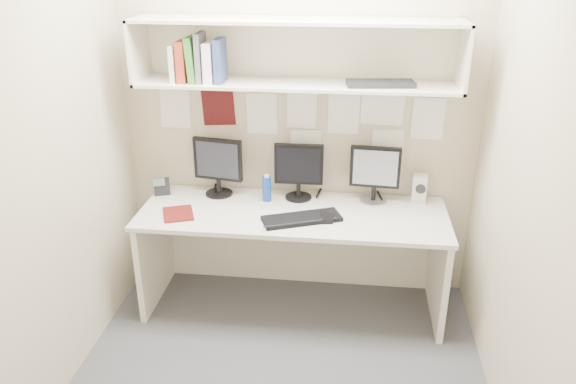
# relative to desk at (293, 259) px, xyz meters

# --- Properties ---
(floor) EXTENTS (2.40, 2.00, 0.01)m
(floor) POSITION_rel_desk_xyz_m (0.00, -0.65, -0.37)
(floor) COLOR #434348
(floor) RESTS_ON ground
(wall_back) EXTENTS (2.40, 0.02, 2.60)m
(wall_back) POSITION_rel_desk_xyz_m (0.00, 0.35, 0.93)
(wall_back) COLOR #BBAD8F
(wall_back) RESTS_ON ground
(wall_front) EXTENTS (2.40, 0.02, 2.60)m
(wall_front) POSITION_rel_desk_xyz_m (0.00, -1.65, 0.93)
(wall_front) COLOR #BBAD8F
(wall_front) RESTS_ON ground
(wall_left) EXTENTS (0.02, 2.00, 2.60)m
(wall_left) POSITION_rel_desk_xyz_m (-1.20, -0.65, 0.93)
(wall_left) COLOR #BBAD8F
(wall_left) RESTS_ON ground
(wall_right) EXTENTS (0.02, 2.00, 2.60)m
(wall_right) POSITION_rel_desk_xyz_m (1.20, -0.65, 0.93)
(wall_right) COLOR #BBAD8F
(wall_right) RESTS_ON ground
(desk) EXTENTS (2.00, 0.70, 0.73)m
(desk) POSITION_rel_desk_xyz_m (0.00, 0.00, 0.00)
(desk) COLOR beige
(desk) RESTS_ON floor
(overhead_hutch) EXTENTS (2.00, 0.38, 0.40)m
(overhead_hutch) POSITION_rel_desk_xyz_m (0.00, 0.21, 1.35)
(overhead_hutch) COLOR silver
(overhead_hutch) RESTS_ON wall_back
(pinned_papers) EXTENTS (1.92, 0.01, 0.48)m
(pinned_papers) POSITION_rel_desk_xyz_m (0.00, 0.34, 0.88)
(pinned_papers) COLOR white
(pinned_papers) RESTS_ON wall_back
(monitor_left) EXTENTS (0.34, 0.19, 0.40)m
(monitor_left) POSITION_rel_desk_xyz_m (-0.54, 0.22, 0.59)
(monitor_left) COLOR black
(monitor_left) RESTS_ON desk
(monitor_center) EXTENTS (0.33, 0.18, 0.38)m
(monitor_center) POSITION_rel_desk_xyz_m (0.01, 0.22, 0.58)
(monitor_center) COLOR black
(monitor_center) RESTS_ON desk
(monitor_right) EXTENTS (0.33, 0.18, 0.39)m
(monitor_right) POSITION_rel_desk_xyz_m (0.52, 0.22, 0.58)
(monitor_right) COLOR #A5A5AA
(monitor_right) RESTS_ON desk
(keyboard) EXTENTS (0.52, 0.35, 0.02)m
(keyboard) POSITION_rel_desk_xyz_m (0.07, -0.13, 0.38)
(keyboard) COLOR black
(keyboard) RESTS_ON desk
(mouse) EXTENTS (0.08, 0.12, 0.03)m
(mouse) POSITION_rel_desk_xyz_m (0.23, -0.11, 0.38)
(mouse) COLOR black
(mouse) RESTS_ON desk
(speaker) EXTENTS (0.11, 0.11, 0.19)m
(speaker) POSITION_rel_desk_xyz_m (0.83, 0.25, 0.46)
(speaker) COLOR #B7B7B3
(speaker) RESTS_ON desk
(blue_bottle) EXTENTS (0.06, 0.06, 0.19)m
(blue_bottle) POSITION_rel_desk_xyz_m (-0.19, 0.14, 0.45)
(blue_bottle) COLOR navy
(blue_bottle) RESTS_ON desk
(maroon_notebook) EXTENTS (0.25, 0.28, 0.01)m
(maroon_notebook) POSITION_rel_desk_xyz_m (-0.73, -0.14, 0.37)
(maroon_notebook) COLOR #55110E
(maroon_notebook) RESTS_ON desk
(desk_phone) EXTENTS (0.13, 0.13, 0.13)m
(desk_phone) POSITION_rel_desk_xyz_m (-0.94, 0.18, 0.41)
(desk_phone) COLOR black
(desk_phone) RESTS_ON desk
(book_stack) EXTENTS (0.32, 0.18, 0.30)m
(book_stack) POSITION_rel_desk_xyz_m (-0.60, 0.11, 1.30)
(book_stack) COLOR silver
(book_stack) RESTS_ON overhead_hutch
(hutch_tray) EXTENTS (0.42, 0.20, 0.03)m
(hutch_tray) POSITION_rel_desk_xyz_m (0.52, 0.12, 1.19)
(hutch_tray) COLOR black
(hutch_tray) RESTS_ON overhead_hutch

